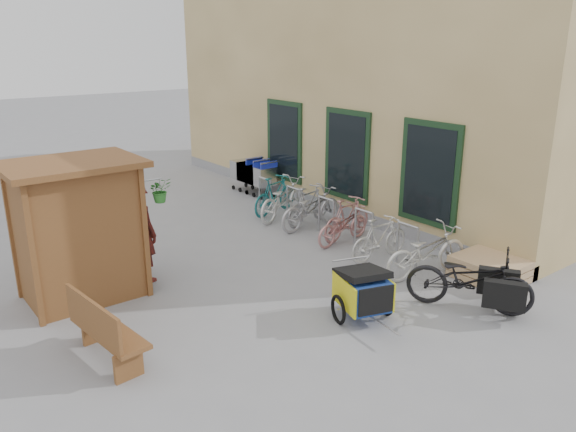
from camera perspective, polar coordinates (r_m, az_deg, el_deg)
ground at (r=9.91m, az=3.06°, el=-8.14°), size 80.00×80.00×0.00m
building at (r=16.73m, az=10.31°, el=14.53°), size 6.07×13.00×7.00m
kiosk at (r=9.95m, az=-21.10°, el=0.35°), size 2.49×1.65×2.40m
bike_rack at (r=12.83m, az=3.89°, el=0.38°), size 0.05×5.35×0.86m
pallet_stack at (r=11.13m, az=19.78°, el=-5.06°), size 1.00×1.20×0.40m
bench at (r=8.24m, az=-18.23°, el=-10.89°), size 0.62×1.56×0.96m
shopping_carts at (r=16.25m, az=-3.58°, el=4.44°), size 0.59×1.64×1.07m
child_trailer at (r=9.04m, az=7.62°, el=-7.42°), size 1.00×1.56×0.90m
cargo_bike at (r=9.71m, az=18.13°, el=-6.18°), size 1.66×2.10×1.06m
person_kiosk at (r=10.56m, az=-14.61°, el=-1.72°), size 0.61×0.76×1.82m
bike_0 at (r=10.85m, az=13.88°, el=-3.51°), size 1.95×0.96×0.98m
bike_1 at (r=11.48m, az=9.29°, el=-2.27°), size 1.50×0.48×0.89m
bike_2 at (r=12.31m, az=5.58°, el=-0.93°), size 1.60×0.69×0.82m
bike_3 at (r=12.58m, az=6.04°, el=-0.23°), size 1.62×0.67×0.95m
bike_4 at (r=13.23m, az=2.33°, el=0.79°), size 1.87×0.75×0.97m
bike_5 at (r=13.52m, az=2.12°, el=1.12°), size 1.63×0.78×0.94m
bike_6 at (r=13.96m, az=-0.54°, el=1.78°), size 2.01×1.26×1.00m
bike_7 at (r=14.34m, az=-1.33°, el=2.17°), size 1.70×0.89×0.99m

